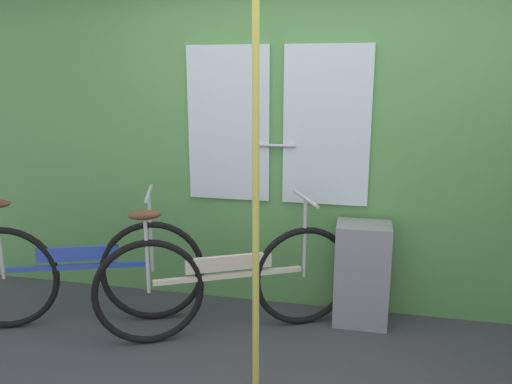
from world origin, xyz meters
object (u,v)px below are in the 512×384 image
at_px(bicycle_leaning_behind, 228,281).
at_px(handrail_pole, 256,186).
at_px(bicycle_near_door, 78,272).
at_px(trash_bin_by_wall, 362,274).

height_order(bicycle_leaning_behind, handrail_pole, handrail_pole).
xyz_separation_m(bicycle_leaning_behind, handrail_pole, (0.32, -0.60, 0.79)).
relative_size(bicycle_near_door, trash_bin_by_wall, 2.26).
height_order(bicycle_leaning_behind, trash_bin_by_wall, bicycle_leaning_behind).
relative_size(bicycle_leaning_behind, trash_bin_by_wall, 2.20).
height_order(bicycle_near_door, trash_bin_by_wall, bicycle_near_door).
distance_m(bicycle_near_door, bicycle_leaning_behind, 1.04).
bearing_deg(trash_bin_by_wall, handrail_pole, -119.58).
bearing_deg(handrail_pole, bicycle_near_door, 159.19).
bearing_deg(bicycle_leaning_behind, bicycle_near_door, 158.46).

